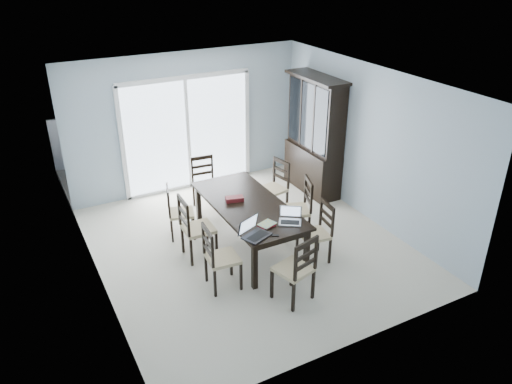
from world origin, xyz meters
TOP-DOWN VIEW (x-y plane):
  - floor at (0.00, 0.00)m, footprint 5.00×5.00m
  - ceiling at (0.00, 0.00)m, footprint 5.00×5.00m
  - back_wall at (0.00, 2.50)m, footprint 4.50×0.02m
  - wall_left at (-2.25, 0.00)m, footprint 0.02×5.00m
  - wall_right at (2.25, 0.00)m, footprint 0.02×5.00m
  - balcony at (0.00, 3.50)m, footprint 4.50×2.00m
  - railing at (0.00, 4.50)m, footprint 4.50×0.06m
  - dining_table at (0.00, 0.00)m, footprint 1.00×2.20m
  - china_hutch at (2.02, 1.25)m, footprint 0.50×1.38m
  - sliding_door at (0.00, 2.48)m, footprint 2.52×0.05m
  - chair_left_near at (-0.87, -0.74)m, footprint 0.46×0.44m
  - chair_left_mid at (-0.88, 0.10)m, footprint 0.46×0.45m
  - chair_left_far at (-0.89, 0.81)m, footprint 0.49×0.48m
  - chair_right_near at (0.77, -0.80)m, footprint 0.46×0.44m
  - chair_right_mid at (0.89, -0.10)m, footprint 0.56×0.55m
  - chair_right_far at (0.96, 0.80)m, footprint 0.50×0.49m
  - chair_end_near at (-0.05, -1.52)m, footprint 0.53×0.54m
  - chair_end_far at (-0.08, 1.55)m, footprint 0.44×0.46m
  - laptop_dark at (-0.33, -0.90)m, footprint 0.44×0.38m
  - laptop_silver at (0.25, -0.80)m, footprint 0.38×0.36m
  - book_stack at (-0.08, -0.72)m, footprint 0.28×0.24m
  - cell_phone at (-0.10, -1.00)m, footprint 0.11×0.08m
  - game_box at (-0.14, 0.18)m, footprint 0.30×0.20m
  - hot_tub at (-0.22, 3.37)m, footprint 1.92×1.76m

SIDE VIEW (x-z plane):
  - balcony at x=0.00m, z-range -0.10..0.00m
  - floor at x=0.00m, z-range 0.00..0.00m
  - hot_tub at x=-0.22m, z-range 0.00..0.90m
  - chair_left_far at x=-0.89m, z-range 0.03..1.05m
  - railing at x=0.00m, z-range 0.00..1.10m
  - chair_right_near at x=0.77m, z-range 0.03..1.10m
  - chair_end_far at x=-0.08m, z-range 0.03..1.12m
  - chair_right_far at x=0.96m, z-range 0.03..1.13m
  - chair_left_near at x=-0.87m, z-range 0.03..1.14m
  - chair_end_near at x=-0.05m, z-range 0.03..1.17m
  - chair_right_mid at x=0.89m, z-range 0.03..1.18m
  - chair_left_mid at x=-0.88m, z-range 0.03..1.20m
  - dining_table at x=0.00m, z-range 0.30..1.05m
  - cell_phone at x=-0.10m, z-range 0.75..0.76m
  - book_stack at x=-0.08m, z-range 0.75..0.79m
  - game_box at x=-0.14m, z-range 0.75..0.82m
  - laptop_silver at x=0.25m, z-range 0.69..0.91m
  - laptop_dark at x=-0.33m, z-range 0.68..0.94m
  - china_hutch at x=2.02m, z-range -0.03..2.17m
  - sliding_door at x=0.00m, z-range 0.00..2.18m
  - back_wall at x=0.00m, z-range 0.00..2.60m
  - wall_left at x=-2.25m, z-range 0.00..2.60m
  - wall_right at x=2.25m, z-range 0.00..2.60m
  - ceiling at x=0.00m, z-range 2.60..2.60m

